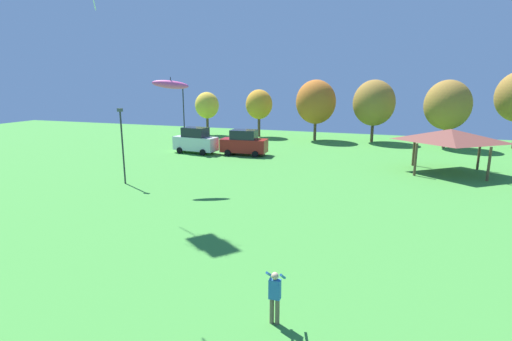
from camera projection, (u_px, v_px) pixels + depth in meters
name	position (u px, v px, depth m)	size (l,w,h in m)	color
person_standing_near_foreground	(275.00, 294.00, 12.29)	(0.52, 0.51, 1.79)	brown
kite_flying_6	(170.00, 85.00, 27.29)	(2.56, 1.50, 0.91)	#E54C93
parked_car_leftmost	(196.00, 141.00, 41.34)	(4.78, 2.32, 2.68)	silver
parked_car_second_from_left	(244.00, 143.00, 40.28)	(4.74, 2.31, 2.56)	maroon
park_pavilion	(451.00, 135.00, 32.22)	(6.66, 5.28, 3.60)	brown
light_post_0	(122.00, 141.00, 28.70)	(0.36, 0.20, 5.50)	#2D2D33
light_post_1	(184.00, 115.00, 41.50)	(0.36, 0.20, 6.92)	#2D2D33
treeline_tree_0	(207.00, 105.00, 54.64)	(3.26, 3.26, 5.85)	brown
treeline_tree_1	(259.00, 105.00, 52.83)	(3.54, 3.54, 6.24)	brown
treeline_tree_2	(316.00, 102.00, 49.48)	(4.93, 4.93, 7.51)	brown
treeline_tree_3	(374.00, 103.00, 48.08)	(5.00, 5.00, 7.50)	brown
treeline_tree_4	(448.00, 105.00, 43.83)	(4.96, 4.96, 7.50)	brown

